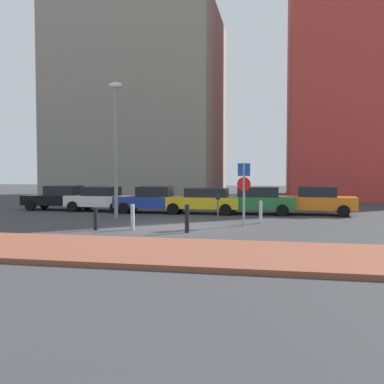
{
  "coord_description": "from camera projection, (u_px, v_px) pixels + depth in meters",
  "views": [
    {
      "loc": [
        4.31,
        -17.47,
        2.33
      ],
      "look_at": [
        0.42,
        1.89,
        1.43
      ],
      "focal_mm": 39.15,
      "sensor_mm": 36.0,
      "label": 1
    }
  ],
  "objects": [
    {
      "name": "ground_plane",
      "position": [
        174.0,
        227.0,
        18.07
      ],
      "size": [
        120.0,
        120.0,
        0.0
      ],
      "primitive_type": "plane",
      "color": "#38383A"
    },
    {
      "name": "sidewalk_brick",
      "position": [
        125.0,
        250.0,
        12.24
      ],
      "size": [
        40.0,
        4.09,
        0.14
      ],
      "primitive_type": "cube",
      "color": "brown",
      "rests_on": "ground"
    },
    {
      "name": "parked_car_black",
      "position": [
        61.0,
        198.0,
        26.25
      ],
      "size": [
        4.52,
        2.0,
        1.52
      ],
      "color": "black",
      "rests_on": "ground"
    },
    {
      "name": "parked_car_white",
      "position": [
        101.0,
        199.0,
        25.43
      ],
      "size": [
        4.15,
        2.19,
        1.49
      ],
      "color": "white",
      "rests_on": "ground"
    },
    {
      "name": "parked_car_blue",
      "position": [
        153.0,
        199.0,
        24.46
      ],
      "size": [
        4.32,
        2.15,
        1.53
      ],
      "color": "#1E389E",
      "rests_on": "ground"
    },
    {
      "name": "parked_car_yellow",
      "position": [
        203.0,
        200.0,
        23.89
      ],
      "size": [
        4.35,
        1.97,
        1.46
      ],
      "color": "gold",
      "rests_on": "ground"
    },
    {
      "name": "parked_car_green",
      "position": [
        257.0,
        200.0,
        23.62
      ],
      "size": [
        4.22,
        2.05,
        1.55
      ],
      "color": "#237238",
      "rests_on": "ground"
    },
    {
      "name": "parked_car_orange",
      "position": [
        314.0,
        200.0,
        23.23
      ],
      "size": [
        4.7,
        2.22,
        1.58
      ],
      "color": "orange",
      "rests_on": "ground"
    },
    {
      "name": "parking_sign_post",
      "position": [
        244.0,
        186.0,
        18.16
      ],
      "size": [
        0.59,
        0.15,
        2.77
      ],
      "color": "gray",
      "rests_on": "ground"
    },
    {
      "name": "parking_meter",
      "position": [
        218.0,
        203.0,
        20.57
      ],
      "size": [
        0.18,
        0.14,
        1.3
      ],
      "color": "#4C4C51",
      "rests_on": "ground"
    },
    {
      "name": "street_lamp",
      "position": [
        116.0,
        139.0,
        21.42
      ],
      "size": [
        0.7,
        0.36,
        6.95
      ],
      "color": "gray",
      "rests_on": "ground"
    },
    {
      "name": "traffic_bollard_near",
      "position": [
        133.0,
        217.0,
        17.11
      ],
      "size": [
        0.16,
        0.16,
        1.05
      ],
      "primitive_type": "cylinder",
      "color": "#B7B7BC",
      "rests_on": "ground"
    },
    {
      "name": "traffic_bollard_mid",
      "position": [
        261.0,
        212.0,
        19.22
      ],
      "size": [
        0.15,
        0.15,
        1.05
      ],
      "primitive_type": "cylinder",
      "color": "#B7B7BC",
      "rests_on": "ground"
    },
    {
      "name": "traffic_bollard_far",
      "position": [
        96.0,
        219.0,
        16.99
      ],
      "size": [
        0.17,
        0.17,
        0.91
      ],
      "primitive_type": "cylinder",
      "color": "black",
      "rests_on": "ground"
    },
    {
      "name": "traffic_bollard_edge",
      "position": [
        187.0,
        219.0,
        16.29
      ],
      "size": [
        0.17,
        0.17,
        1.1
      ],
      "primitive_type": "cylinder",
      "color": "black",
      "rests_on": "ground"
    },
    {
      "name": "building_colorful_midrise",
      "position": [
        366.0,
        58.0,
        39.34
      ],
      "size": [
        14.15,
        15.21,
        26.29
      ],
      "primitive_type": "cube",
      "color": "#BF3833",
      "rests_on": "ground"
    },
    {
      "name": "building_under_construction",
      "position": [
        143.0,
        106.0,
        41.46
      ],
      "size": [
        14.97,
        13.6,
        17.95
      ],
      "primitive_type": "cube",
      "color": "gray",
      "rests_on": "ground"
    }
  ]
}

